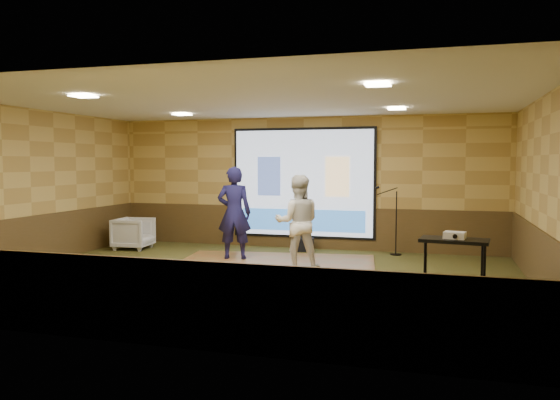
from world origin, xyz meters
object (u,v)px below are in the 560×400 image
(dance_floor, at_px, (273,266))
(player_left, at_px, (234,213))
(player_right, at_px, (298,222))
(av_table, at_px, (454,259))
(mic_stand, at_px, (393,232))
(duffel_bag, at_px, (303,244))
(projector_screen, at_px, (303,184))
(banquet_chair, at_px, (134,233))
(projector, at_px, (455,235))

(dance_floor, distance_m, player_left, 1.42)
(player_left, bearing_deg, player_right, 141.22)
(av_table, relative_size, mic_stand, 0.64)
(mic_stand, xyz_separation_m, duffel_bag, (-1.97, -0.06, -0.35))
(projector_screen, relative_size, duffel_bag, 7.07)
(projector_screen, relative_size, mic_stand, 2.26)
(av_table, bearing_deg, projector_screen, 126.13)
(mic_stand, bearing_deg, duffel_bag, -154.54)
(player_left, xyz_separation_m, banquet_chair, (-2.70, 0.66, -0.60))
(dance_floor, bearing_deg, projector, -32.80)
(player_right, distance_m, banquet_chair, 4.45)
(projector, bearing_deg, dance_floor, 157.62)
(player_right, relative_size, av_table, 1.83)
(player_right, bearing_deg, projector_screen, -95.44)
(projector_screen, xyz_separation_m, projector, (3.20, -4.38, -0.49))
(av_table, height_order, mic_stand, mic_stand)
(duffel_bag, bearing_deg, projector, -52.18)
(mic_stand, relative_size, banquet_chair, 1.87)
(projector_screen, distance_m, banquet_chair, 4.01)
(dance_floor, relative_size, mic_stand, 2.59)
(player_right, height_order, banquet_chair, player_right)
(mic_stand, bearing_deg, av_table, -50.86)
(projector, relative_size, duffel_bag, 0.59)
(projector, bearing_deg, player_right, 156.15)
(player_right, distance_m, duffel_bag, 2.34)
(mic_stand, distance_m, banquet_chair, 5.80)
(player_left, xyz_separation_m, player_right, (1.50, -0.71, -0.07))
(projector_screen, bearing_deg, player_left, -117.50)
(av_table, relative_size, duffel_bag, 2.01)
(duffel_bag, bearing_deg, projector_screen, 104.92)
(player_left, bearing_deg, duffel_bag, -139.65)
(duffel_bag, bearing_deg, banquet_chair, -167.91)
(projector_screen, distance_m, av_table, 5.48)
(dance_floor, bearing_deg, mic_stand, 43.71)
(player_left, distance_m, banquet_chair, 2.84)
(banquet_chair, bearing_deg, player_left, -108.93)
(player_left, bearing_deg, projector, 135.27)
(av_table, bearing_deg, player_right, 145.68)
(projector_screen, bearing_deg, projector, -53.84)
(player_left, xyz_separation_m, mic_stand, (3.04, 1.53, -0.47))
(av_table, xyz_separation_m, mic_stand, (-1.12, 4.05, -0.16))
(projector_screen, distance_m, mic_stand, 2.32)
(player_right, xyz_separation_m, banquet_chair, (-4.20, 1.36, -0.53))
(player_right, bearing_deg, player_left, -42.51)
(av_table, height_order, banquet_chair, av_table)
(player_right, bearing_deg, projector, 128.49)
(projector_screen, bearing_deg, dance_floor, -90.13)
(projector_screen, bearing_deg, mic_stand, -8.97)
(dance_floor, relative_size, player_right, 2.21)
(dance_floor, height_order, duffel_bag, duffel_bag)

